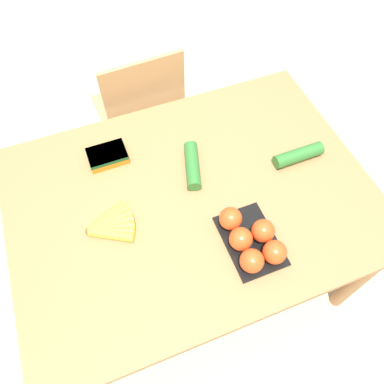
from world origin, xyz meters
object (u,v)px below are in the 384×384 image
at_px(tomato_pack, 252,240).
at_px(cucumber_far, 192,165).
at_px(chair, 143,114).
at_px(banana_bunch, 110,225).
at_px(cucumber_near, 298,155).
at_px(carrot_bag, 107,155).

distance_m(tomato_pack, cucumber_far, 0.38).
xyz_separation_m(chair, cucumber_far, (0.05, -0.60, 0.28)).
xyz_separation_m(banana_bunch, cucumber_near, (0.78, 0.03, 0.01)).
xyz_separation_m(banana_bunch, carrot_bag, (0.07, 0.30, 0.01)).
height_order(tomato_pack, carrot_bag, tomato_pack).
bearing_deg(cucumber_near, banana_bunch, -177.97).
height_order(banana_bunch, tomato_pack, tomato_pack).
height_order(tomato_pack, cucumber_far, tomato_pack).
height_order(tomato_pack, cucumber_near, tomato_pack).
distance_m(carrot_bag, cucumber_far, 0.34).
bearing_deg(tomato_pack, banana_bunch, 150.64).
height_order(carrot_bag, cucumber_near, cucumber_near).
height_order(cucumber_near, cucumber_far, same).
xyz_separation_m(chair, banana_bunch, (-0.32, -0.73, 0.27)).
bearing_deg(chair, cucumber_near, 119.98).
bearing_deg(carrot_bag, tomato_pack, -56.32).
bearing_deg(tomato_pack, carrot_bag, 123.68).
bearing_deg(carrot_bag, cucumber_far, -30.03).
distance_m(carrot_bag, cucumber_near, 0.76).
distance_m(banana_bunch, cucumber_far, 0.39).
bearing_deg(banana_bunch, cucumber_far, 19.96).
relative_size(chair, banana_bunch, 5.12).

